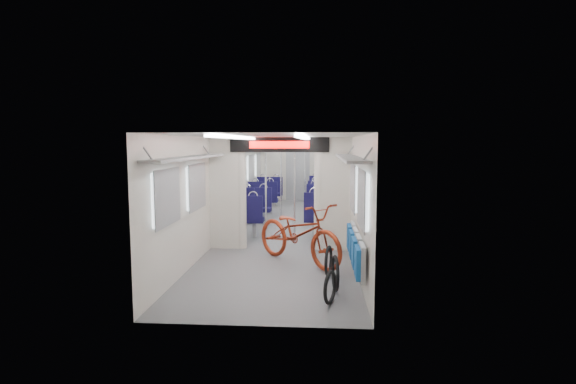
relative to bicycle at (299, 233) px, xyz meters
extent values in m
plane|color=#515456|center=(-0.44, 3.13, -0.56)|extent=(12.00, 12.00, 0.00)
cube|color=beige|center=(-1.89, 3.13, 0.59)|extent=(0.02, 12.00, 2.30)
cube|color=beige|center=(1.01, 3.13, 0.59)|extent=(0.02, 12.00, 2.30)
cube|color=beige|center=(-0.44, 9.13, 0.59)|extent=(2.90, 0.02, 2.30)
cube|color=beige|center=(-0.44, -2.87, 0.59)|extent=(2.90, 0.02, 2.30)
cube|color=silver|center=(-0.44, 3.13, 1.74)|extent=(2.90, 12.00, 0.02)
cube|color=white|center=(-0.99, 3.13, 1.71)|extent=(0.12, 11.40, 0.04)
cube|color=white|center=(0.11, 3.13, 1.71)|extent=(0.12, 11.40, 0.04)
cube|color=beige|center=(-1.56, 1.13, 0.44)|extent=(0.65, 0.18, 2.00)
cube|color=beige|center=(0.69, 1.13, 0.44)|extent=(0.65, 0.18, 2.00)
cube|color=beige|center=(-0.44, 1.13, 1.59)|extent=(2.90, 0.18, 0.30)
cylinder|color=beige|center=(-1.24, 1.13, 0.44)|extent=(0.20, 0.20, 2.00)
cylinder|color=beige|center=(0.36, 1.13, 0.44)|extent=(0.20, 0.20, 2.00)
cube|color=black|center=(-0.44, 1.02, 1.59)|extent=(2.00, 0.03, 0.30)
cube|color=#FF0C07|center=(-0.44, 1.00, 1.59)|extent=(1.20, 0.02, 0.14)
cube|color=silver|center=(-1.86, -1.67, 0.84)|extent=(0.04, 1.00, 0.75)
cube|color=silver|center=(0.98, -1.67, 0.84)|extent=(0.04, 1.00, 0.75)
cube|color=silver|center=(-1.86, -0.07, 0.84)|extent=(0.04, 1.00, 0.75)
cube|color=silver|center=(0.98, -0.07, 0.84)|extent=(0.04, 1.00, 0.75)
cube|color=silver|center=(-1.86, 2.63, 0.84)|extent=(0.04, 1.00, 0.75)
cube|color=silver|center=(0.98, 2.63, 0.84)|extent=(0.04, 1.00, 0.75)
cube|color=silver|center=(-1.86, 4.53, 0.84)|extent=(0.04, 1.00, 0.75)
cube|color=silver|center=(0.98, 4.53, 0.84)|extent=(0.04, 1.00, 0.75)
cube|color=silver|center=(-1.86, 6.43, 0.84)|extent=(0.04, 1.00, 0.75)
cube|color=silver|center=(0.98, 6.43, 0.84)|extent=(0.04, 1.00, 0.75)
cube|color=silver|center=(-1.86, 8.23, 0.84)|extent=(0.04, 1.00, 0.75)
cube|color=silver|center=(0.98, 8.23, 0.84)|extent=(0.04, 1.00, 0.75)
cube|color=gray|center=(-1.71, -0.87, 1.39)|extent=(0.30, 3.60, 0.04)
cube|color=gray|center=(0.83, -0.87, 1.39)|extent=(0.30, 3.60, 0.04)
cube|color=gray|center=(-1.71, 5.13, 1.39)|extent=(0.30, 7.60, 0.04)
cube|color=gray|center=(0.83, 5.13, 1.39)|extent=(0.30, 7.60, 0.04)
cube|color=gray|center=(-0.44, 9.07, 0.44)|extent=(0.90, 0.05, 2.00)
imported|color=maroon|center=(0.00, 0.00, 0.00)|extent=(2.04, 2.05, 1.13)
cube|color=gray|center=(0.94, -2.04, 0.02)|extent=(0.06, 0.44, 0.49)
cube|color=navy|center=(0.88, -2.04, 0.02)|extent=(0.06, 0.40, 0.42)
cube|color=gray|center=(0.94, -1.49, 0.02)|extent=(0.06, 0.44, 0.49)
cube|color=navy|center=(0.88, -1.49, 0.02)|extent=(0.06, 0.40, 0.42)
cube|color=gray|center=(0.94, -0.94, 0.02)|extent=(0.06, 0.44, 0.49)
cube|color=navy|center=(0.88, -0.94, 0.02)|extent=(0.06, 0.40, 0.42)
cube|color=gray|center=(0.94, -0.39, 0.02)|extent=(0.06, 0.44, 0.49)
cube|color=navy|center=(0.88, -0.39, 0.02)|extent=(0.06, 0.40, 0.42)
torus|color=black|center=(0.52, -2.06, -0.35)|extent=(0.21, 0.46, 0.47)
torus|color=black|center=(0.61, -1.53, -0.32)|extent=(0.11, 0.54, 0.54)
torus|color=black|center=(0.52, -0.77, -0.33)|extent=(0.15, 0.51, 0.51)
cube|color=black|center=(-1.14, 2.27, -0.16)|extent=(0.43, 0.41, 0.10)
cylinder|color=gray|center=(-1.14, 2.27, -0.39)|extent=(0.10, 0.10, 0.35)
cube|color=black|center=(-1.14, 2.10, 0.15)|extent=(0.43, 0.08, 0.53)
torus|color=silver|center=(-1.14, 2.10, 0.42)|extent=(0.22, 0.03, 0.22)
cube|color=black|center=(-1.14, 3.91, -0.16)|extent=(0.43, 0.41, 0.10)
cylinder|color=gray|center=(-1.14, 3.91, -0.39)|extent=(0.10, 0.10, 0.35)
cube|color=black|center=(-1.14, 4.07, 0.15)|extent=(0.43, 0.08, 0.53)
torus|color=silver|center=(-1.14, 4.07, 0.42)|extent=(0.22, 0.03, 0.22)
cube|color=black|center=(-1.61, 2.27, -0.16)|extent=(0.43, 0.41, 0.10)
cylinder|color=gray|center=(-1.61, 2.27, -0.39)|extent=(0.10, 0.10, 0.35)
cube|color=black|center=(-1.61, 2.10, 0.15)|extent=(0.43, 0.08, 0.53)
torus|color=silver|center=(-1.61, 2.10, 0.42)|extent=(0.22, 0.03, 0.22)
cube|color=black|center=(-1.61, 3.91, -0.16)|extent=(0.43, 0.41, 0.10)
cylinder|color=gray|center=(-1.61, 3.91, -0.39)|extent=(0.10, 0.10, 0.35)
cube|color=black|center=(-1.61, 4.07, 0.15)|extent=(0.43, 0.08, 0.53)
torus|color=silver|center=(-1.61, 4.07, 0.42)|extent=(0.22, 0.03, 0.22)
cube|color=black|center=(0.26, 2.47, -0.16)|extent=(0.49, 0.46, 0.10)
cylinder|color=gray|center=(0.26, 2.47, -0.39)|extent=(0.10, 0.10, 0.35)
cube|color=black|center=(0.26, 2.28, 0.19)|extent=(0.49, 0.09, 0.60)
torus|color=silver|center=(0.26, 2.28, 0.49)|extent=(0.25, 0.03, 0.25)
cube|color=black|center=(0.26, 4.32, -0.16)|extent=(0.49, 0.46, 0.10)
cylinder|color=gray|center=(0.26, 4.32, -0.39)|extent=(0.10, 0.10, 0.35)
cube|color=black|center=(0.26, 4.50, 0.19)|extent=(0.49, 0.09, 0.60)
torus|color=silver|center=(0.26, 4.50, 0.49)|extent=(0.25, 0.03, 0.25)
cube|color=black|center=(0.73, 2.47, -0.16)|extent=(0.49, 0.46, 0.10)
cylinder|color=gray|center=(0.73, 2.47, -0.39)|extent=(0.10, 0.10, 0.35)
cube|color=black|center=(0.73, 2.28, 0.19)|extent=(0.49, 0.09, 0.60)
torus|color=silver|center=(0.73, 2.28, 0.49)|extent=(0.25, 0.03, 0.25)
cube|color=black|center=(0.73, 4.32, -0.16)|extent=(0.49, 0.46, 0.10)
cylinder|color=gray|center=(0.73, 4.32, -0.39)|extent=(0.10, 0.10, 0.35)
cube|color=black|center=(0.73, 4.50, 0.19)|extent=(0.49, 0.09, 0.60)
torus|color=silver|center=(0.73, 4.50, 0.49)|extent=(0.25, 0.03, 0.25)
cube|color=black|center=(-1.14, 5.89, -0.16)|extent=(0.45, 0.42, 0.10)
cylinder|color=gray|center=(-1.14, 5.89, -0.39)|extent=(0.10, 0.10, 0.35)
cube|color=black|center=(-1.14, 5.72, 0.16)|extent=(0.45, 0.08, 0.55)
torus|color=silver|center=(-1.14, 5.72, 0.43)|extent=(0.23, 0.03, 0.23)
cube|color=black|center=(-1.14, 7.59, -0.16)|extent=(0.45, 0.42, 0.10)
cylinder|color=gray|center=(-1.14, 7.59, -0.39)|extent=(0.10, 0.10, 0.35)
cube|color=black|center=(-1.14, 7.75, 0.16)|extent=(0.45, 0.08, 0.55)
torus|color=silver|center=(-1.14, 7.75, 0.43)|extent=(0.23, 0.03, 0.23)
cube|color=black|center=(-1.61, 5.89, -0.16)|extent=(0.45, 0.42, 0.10)
cylinder|color=gray|center=(-1.61, 5.89, -0.39)|extent=(0.10, 0.10, 0.35)
cube|color=black|center=(-1.61, 5.72, 0.16)|extent=(0.45, 0.08, 0.55)
torus|color=silver|center=(-1.61, 5.72, 0.43)|extent=(0.23, 0.03, 0.23)
cube|color=black|center=(-1.61, 7.59, -0.16)|extent=(0.45, 0.42, 0.10)
cylinder|color=gray|center=(-1.61, 7.59, -0.39)|extent=(0.10, 0.10, 0.35)
cube|color=black|center=(-1.61, 7.75, 0.16)|extent=(0.45, 0.08, 0.55)
torus|color=silver|center=(-1.61, 7.75, 0.43)|extent=(0.23, 0.03, 0.23)
cube|color=black|center=(0.26, 6.02, -0.16)|extent=(0.48, 0.44, 0.10)
cylinder|color=gray|center=(0.26, 6.02, -0.39)|extent=(0.10, 0.10, 0.35)
cube|color=black|center=(0.26, 5.84, 0.18)|extent=(0.48, 0.08, 0.58)
torus|color=silver|center=(0.26, 5.84, 0.47)|extent=(0.24, 0.03, 0.24)
cube|color=black|center=(0.26, 7.82, -0.16)|extent=(0.48, 0.44, 0.10)
cylinder|color=gray|center=(0.26, 7.82, -0.39)|extent=(0.10, 0.10, 0.35)
cube|color=black|center=(0.26, 8.00, 0.18)|extent=(0.48, 0.08, 0.58)
torus|color=silver|center=(0.26, 8.00, 0.47)|extent=(0.24, 0.03, 0.24)
cube|color=black|center=(0.73, 6.02, -0.16)|extent=(0.48, 0.44, 0.10)
cylinder|color=gray|center=(0.73, 6.02, -0.39)|extent=(0.10, 0.10, 0.35)
cube|color=black|center=(0.73, 5.84, 0.18)|extent=(0.48, 0.08, 0.58)
torus|color=silver|center=(0.73, 5.84, 0.47)|extent=(0.24, 0.03, 0.24)
cube|color=black|center=(0.73, 7.82, -0.16)|extent=(0.48, 0.44, 0.10)
cylinder|color=gray|center=(0.73, 7.82, -0.39)|extent=(0.10, 0.10, 0.35)
cube|color=black|center=(0.73, 8.00, 0.18)|extent=(0.48, 0.08, 0.58)
torus|color=silver|center=(0.73, 8.00, 0.47)|extent=(0.24, 0.03, 0.24)
cylinder|color=silver|center=(-0.80, 1.73, 0.59)|extent=(0.04, 0.04, 2.30)
cylinder|color=silver|center=(-0.17, 1.69, 0.59)|extent=(0.04, 0.04, 2.30)
cylinder|color=silver|center=(-0.75, 5.05, 0.59)|extent=(0.04, 0.04, 2.30)
cylinder|color=silver|center=(-0.04, 5.17, 0.59)|extent=(0.04, 0.04, 2.30)
camera|label=1|loc=(0.35, -7.99, 1.61)|focal=28.00mm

